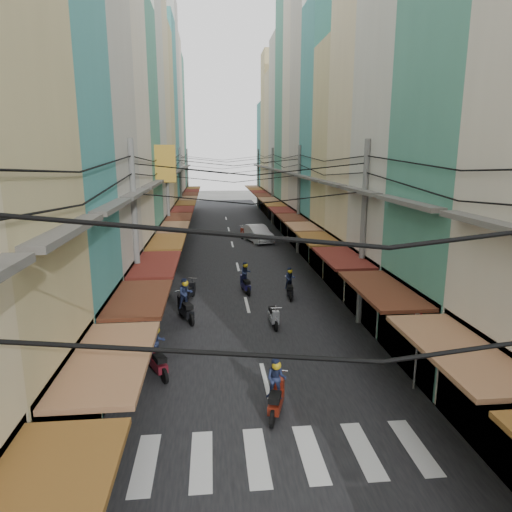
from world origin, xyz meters
TOP-DOWN VIEW (x-y plane):
  - ground at (0.00, 0.00)m, footprint 160.00×160.00m
  - road at (0.00, 20.00)m, footprint 10.00×80.00m
  - sidewalk_left at (-6.50, 20.00)m, footprint 3.00×80.00m
  - sidewalk_right at (6.50, 20.00)m, footprint 3.00×80.00m
  - crosswalk at (-0.00, -6.00)m, footprint 7.55×2.40m
  - building_row_left at (-7.92, 16.56)m, footprint 7.80×67.67m
  - building_row_right at (7.92, 16.45)m, footprint 7.80×68.98m
  - utility_poles at (0.00, 15.01)m, footprint 10.20×66.13m
  - white_car at (2.27, 23.08)m, footprint 5.52×3.31m
  - bicycle at (7.50, 3.00)m, footprint 1.54×0.76m
  - moving_scooters at (-0.96, 4.89)m, footprint 6.60×31.07m
  - parked_scooters at (4.09, -3.15)m, footprint 13.30×12.53m
  - pedestrians at (-4.48, 1.83)m, footprint 11.67×25.46m
  - market_umbrella at (5.85, -1.61)m, footprint 2.18×2.18m
  - traffic_sign at (4.78, -3.06)m, footprint 0.10×0.61m

SIDE VIEW (x-z plane):
  - ground at x=0.00m, z-range 0.00..0.00m
  - white_car at x=2.27m, z-range -0.91..0.91m
  - bicycle at x=7.50m, z-range -0.51..0.51m
  - road at x=0.00m, z-range 0.00..0.02m
  - crosswalk at x=0.00m, z-range 0.02..0.03m
  - sidewalk_left at x=-6.50m, z-range 0.00..0.06m
  - sidewalk_right at x=6.50m, z-range 0.00..0.06m
  - parked_scooters at x=4.09m, z-range -0.01..0.99m
  - moving_scooters at x=-0.96m, z-range -0.46..1.55m
  - pedestrians at x=-4.48m, z-range -0.05..2.08m
  - traffic_sign at x=4.78m, z-range 0.61..3.38m
  - market_umbrella at x=5.85m, z-range 0.87..3.17m
  - utility_poles at x=0.00m, z-range 2.49..10.69m
  - building_row_right at x=7.92m, z-range -1.89..20.71m
  - building_row_left at x=-7.92m, z-range -2.07..21.63m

